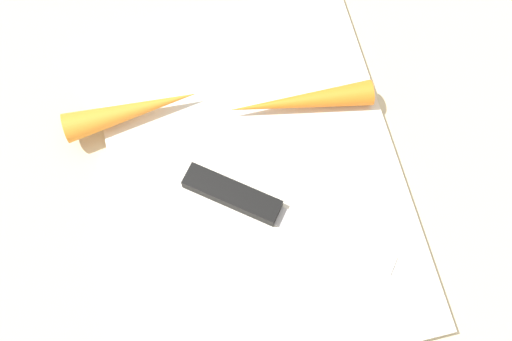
{
  "coord_description": "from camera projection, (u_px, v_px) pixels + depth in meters",
  "views": [
    {
      "loc": [
        -0.21,
        0.05,
        0.57
      ],
      "look_at": [
        0.0,
        0.0,
        0.01
      ],
      "focal_mm": 45.9,
      "sensor_mm": 36.0,
      "label": 1
    }
  ],
  "objects": [
    {
      "name": "cutting_board",
      "position": [
        256.0,
        173.0,
        0.6
      ],
      "size": [
        0.36,
        0.26,
        0.01
      ],
      "primitive_type": "cube",
      "color": "silver",
      "rests_on": "ground_plane"
    },
    {
      "name": "carrot_long",
      "position": [
        300.0,
        101.0,
        0.61
      ],
      "size": [
        0.04,
        0.14,
        0.02
      ],
      "primitive_type": "cone",
      "rotation": [
        0.0,
        1.57,
        1.47
      ],
      "color": "orange",
      "rests_on": "cutting_board"
    },
    {
      "name": "carrot_short",
      "position": [
        132.0,
        111.0,
        0.61
      ],
      "size": [
        0.04,
        0.13,
        0.03
      ],
      "primitive_type": "cone",
      "rotation": [
        0.0,
        1.57,
        4.77
      ],
      "color": "orange",
      "rests_on": "cutting_board"
    },
    {
      "name": "knife",
      "position": [
        246.0,
        200.0,
        0.58
      ],
      "size": [
        0.14,
        0.17,
        0.01
      ],
      "rotation": [
        0.0,
        0.0,
        4.05
      ],
      "color": "#B7B7BC",
      "rests_on": "cutting_board"
    },
    {
      "name": "ground_plane",
      "position": [
        256.0,
        175.0,
        0.61
      ],
      "size": [
        1.4,
        1.4,
        0.0
      ],
      "primitive_type": "plane",
      "color": "#C6B793"
    }
  ]
}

